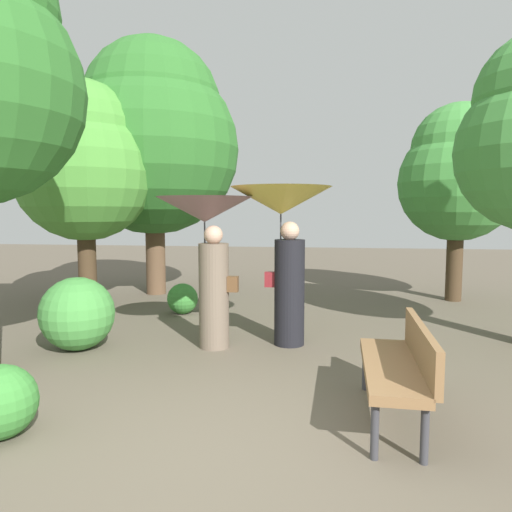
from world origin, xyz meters
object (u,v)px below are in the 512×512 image
object	(u,v)px
person_left	(207,235)
tree_mid_left	(84,161)
tree_near_right	(458,173)
tree_near_left	(153,136)
park_bench	(401,362)
person_right	(283,225)

from	to	relation	value
person_left	tree_mid_left	size ratio (longest dim) A/B	0.47
person_left	tree_near_right	size ratio (longest dim) A/B	0.51
tree_near_right	tree_near_left	bearing A→B (deg)	-179.27
tree_near_left	person_left	bearing A→B (deg)	-60.81
park_bench	tree_near_right	bearing A→B (deg)	163.57
tree_mid_left	tree_near_right	bearing A→B (deg)	12.63
person_left	park_bench	distance (m)	3.01
tree_near_left	person_right	bearing A→B (deg)	-48.77
tree_mid_left	park_bench	bearing A→B (deg)	-39.80
person_left	tree_near_left	distance (m)	4.67
person_right	tree_near_right	size ratio (longest dim) A/B	0.54
person_right	tree_near_left	xyz separation A→B (m)	(-3.04, 3.47, 1.75)
person_left	park_bench	world-z (taller)	person_left
tree_mid_left	person_right	bearing A→B (deg)	-27.55
person_right	tree_mid_left	world-z (taller)	tree_mid_left
person_right	tree_near_left	world-z (taller)	tree_near_left
person_right	tree_near_right	xyz separation A→B (m)	(3.10, 3.55, 0.93)
park_bench	person_left	bearing A→B (deg)	-129.67
person_left	tree_near_right	world-z (taller)	tree_near_right
person_left	tree_mid_left	world-z (taller)	tree_mid_left
park_bench	tree_near_left	world-z (taller)	tree_near_left
park_bench	tree_mid_left	distance (m)	6.87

